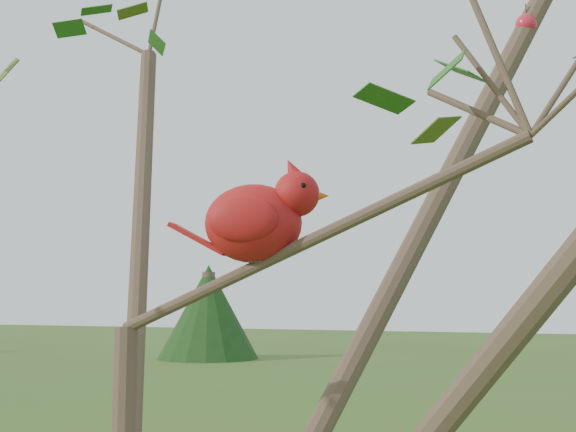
# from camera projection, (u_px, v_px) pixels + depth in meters

# --- Properties ---
(crabapple_tree) EXTENTS (2.35, 2.05, 2.95)m
(crabapple_tree) POSITION_uv_depth(u_px,v_px,m) (130.00, 207.00, 1.20)
(crabapple_tree) COLOR #433324
(crabapple_tree) RESTS_ON ground
(cardinal) EXTENTS (0.23, 0.13, 0.16)m
(cardinal) POSITION_uv_depth(u_px,v_px,m) (259.00, 219.00, 1.25)
(cardinal) COLOR red
(cardinal) RESTS_ON ground
(distant_trees) EXTENTS (44.82, 15.63, 3.09)m
(distant_trees) POSITION_uv_depth(u_px,v_px,m) (453.00, 309.00, 24.39)
(distant_trees) COLOR #433324
(distant_trees) RESTS_ON ground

